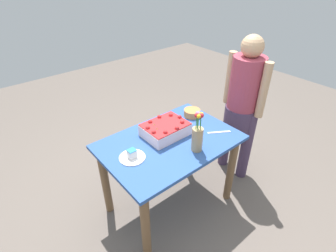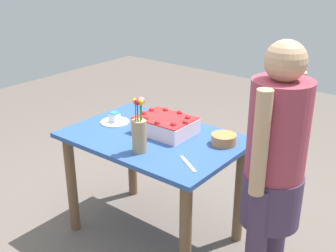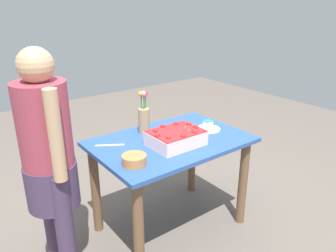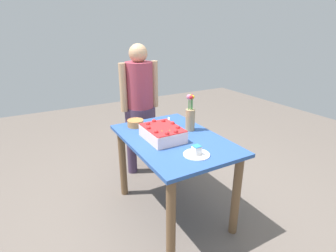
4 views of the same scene
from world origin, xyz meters
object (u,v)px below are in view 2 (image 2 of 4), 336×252
(person_standing, at_px, (274,165))
(fruit_bowl, at_px, (224,139))
(sheet_cake, at_px, (165,125))
(serving_plate_with_slice, at_px, (115,120))
(flower_vase, at_px, (139,131))
(cake_knife, at_px, (188,164))

(person_standing, bearing_deg, fruit_bowl, -28.72)
(sheet_cake, height_order, person_standing, person_standing)
(fruit_bowl, bearing_deg, sheet_cake, -168.30)
(fruit_bowl, height_order, person_standing, person_standing)
(serving_plate_with_slice, xyz_separation_m, flower_vase, (0.45, -0.24, 0.11))
(serving_plate_with_slice, distance_m, cake_knife, 0.79)
(sheet_cake, bearing_deg, cake_knife, -35.66)
(sheet_cake, bearing_deg, fruit_bowl, 11.70)
(fruit_bowl, bearing_deg, flower_vase, -130.08)
(serving_plate_with_slice, bearing_deg, fruit_bowl, 11.63)
(serving_plate_with_slice, xyz_separation_m, fruit_bowl, (0.78, 0.16, 0.01))
(person_standing, bearing_deg, sheet_cake, -10.87)
(sheet_cake, relative_size, cake_knife, 1.79)
(sheet_cake, distance_m, person_standing, 0.85)
(fruit_bowl, relative_size, person_standing, 0.10)
(flower_vase, bearing_deg, fruit_bowl, 49.92)
(person_standing, bearing_deg, serving_plate_with_slice, -3.82)
(serving_plate_with_slice, distance_m, flower_vase, 0.52)
(serving_plate_with_slice, relative_size, flower_vase, 0.59)
(fruit_bowl, distance_m, person_standing, 0.51)
(serving_plate_with_slice, height_order, fruit_bowl, serving_plate_with_slice)
(flower_vase, distance_m, person_standing, 0.79)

